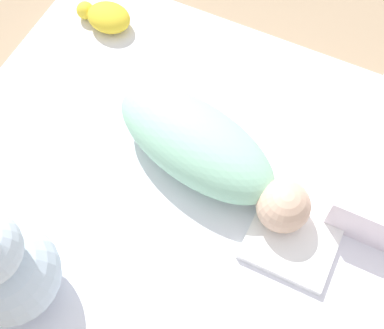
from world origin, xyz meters
The scene contains 6 objects.
ground_plane centered at (0.00, 0.00, 0.00)m, with size 12.00×12.00×0.00m, color #9E8466.
bed_mattress centered at (0.00, 0.00, 0.06)m, with size 1.23×1.06×0.12m.
burp_cloth centered at (-0.26, 0.00, 0.13)m, with size 0.19×0.21×0.02m.
swaddled_baby centered at (-0.01, -0.08, 0.20)m, with size 0.53×0.29×0.16m.
bunny_plush centered at (0.22, 0.36, 0.26)m, with size 0.21×0.21×0.37m.
turtle_plush centered at (0.43, -0.36, 0.15)m, with size 0.16×0.10×0.07m.
Camera 1 is at (-0.24, 0.48, 1.26)m, focal length 50.00 mm.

